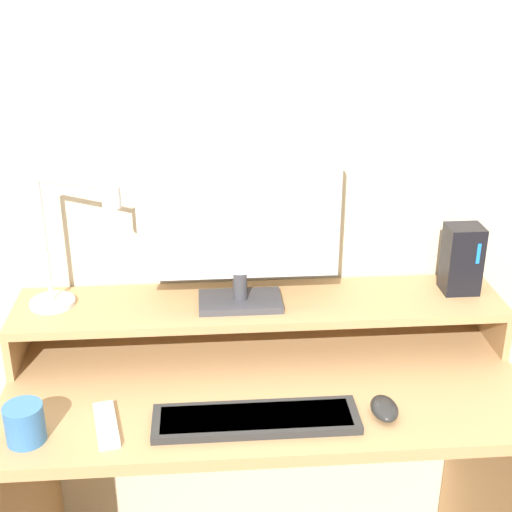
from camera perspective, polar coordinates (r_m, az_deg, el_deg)
The scene contains 10 objects.
wall_back at distance 1.84m, azimuth -0.06°, elevation 8.14°, with size 6.00×0.05×2.50m.
desk at distance 1.88m, azimuth 0.72°, elevation -15.67°, with size 1.24×0.57×0.78m.
monitor_shelf at distance 1.83m, azimuth 0.32°, elevation -4.17°, with size 1.24×0.24×0.13m.
monitor at distance 1.72m, azimuth -1.34°, elevation 2.47°, with size 0.49×0.12×0.40m.
desk_lamp at distance 1.78m, azimuth -14.68°, elevation 0.13°, with size 0.26×0.14×0.33m.
router_dock at distance 1.91m, azimuth 16.14°, elevation -0.23°, with size 0.09×0.08×0.18m.
keyboard at distance 1.60m, azimuth -0.00°, elevation -12.90°, with size 0.45×0.12×0.02m.
mouse at distance 1.65m, azimuth 10.23°, elevation -11.91°, with size 0.06×0.10×0.03m.
remote_control at distance 1.62m, azimuth -11.90°, elevation -13.08°, with size 0.08×0.16×0.02m.
mug at distance 1.61m, azimuth -18.02°, elevation -12.62°, with size 0.08×0.08×0.09m.
Camera 1 is at (-0.14, -1.17, 1.74)m, focal length 50.00 mm.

